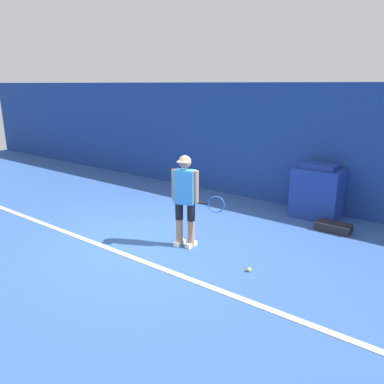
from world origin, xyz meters
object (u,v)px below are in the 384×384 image
tennis_player (186,197)px  equipment_bag (334,227)px  covered_chair (317,192)px  tennis_ball (249,270)px

tennis_player → equipment_bag: size_ratio=2.50×
covered_chair → equipment_bag: (0.58, -0.60, -0.48)m
tennis_ball → tennis_player: bearing=173.0°
tennis_player → equipment_bag: bearing=31.7°
covered_chair → equipment_bag: covered_chair is taller
equipment_bag → tennis_ball: bearing=-102.1°
tennis_player → tennis_ball: tennis_player is taller
tennis_player → tennis_ball: size_ratio=24.14×
covered_chair → tennis_player: bearing=-114.4°
tennis_player → equipment_bag: (1.89, 2.30, -0.83)m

